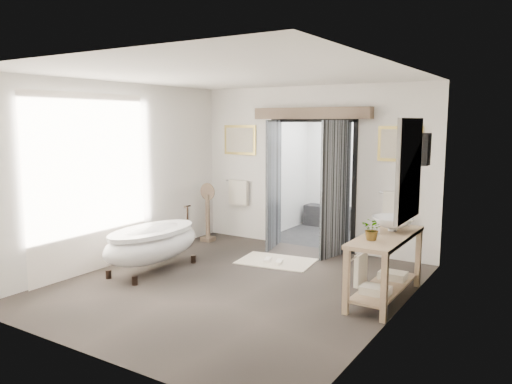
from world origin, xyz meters
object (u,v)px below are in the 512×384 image
at_px(basin, 393,224).
at_px(rug, 276,261).
at_px(clawfoot_tub, 152,243).
at_px(vanity, 383,261).

bearing_deg(basin, rug, 170.83).
relative_size(clawfoot_tub, vanity, 1.14).
distance_m(clawfoot_tub, rug, 2.03).
bearing_deg(basin, clawfoot_tub, -160.63).
xyz_separation_m(vanity, basin, (0.01, 0.31, 0.44)).
height_order(clawfoot_tub, rug, clawfoot_tub).
distance_m(rug, basin, 2.28).
bearing_deg(clawfoot_tub, vanity, 10.99).
xyz_separation_m(clawfoot_tub, vanity, (3.40, 0.66, 0.07)).
bearing_deg(clawfoot_tub, rug, 45.95).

